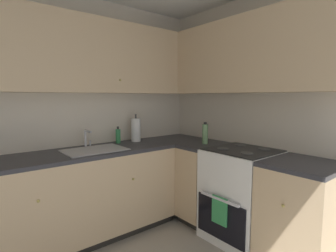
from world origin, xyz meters
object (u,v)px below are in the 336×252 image
(oven_range, at_px, (242,194))
(oil_bottle, at_px, (205,134))
(soap_bottle, at_px, (118,136))
(paper_towel_roll, at_px, (136,130))

(oven_range, xyz_separation_m, oil_bottle, (-0.02, 0.49, 0.56))
(soap_bottle, distance_m, oil_bottle, 0.98)
(soap_bottle, xyz_separation_m, oil_bottle, (0.74, -0.65, 0.03))
(soap_bottle, distance_m, paper_towel_roll, 0.23)
(oven_range, bearing_deg, oil_bottle, 92.16)
(oil_bottle, bearing_deg, soap_bottle, 138.63)
(oven_range, height_order, soap_bottle, soap_bottle)
(oven_range, height_order, paper_towel_roll, paper_towel_roll)
(paper_towel_roll, xyz_separation_m, oil_bottle, (0.51, -0.63, -0.02))
(oil_bottle, bearing_deg, paper_towel_roll, 129.17)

